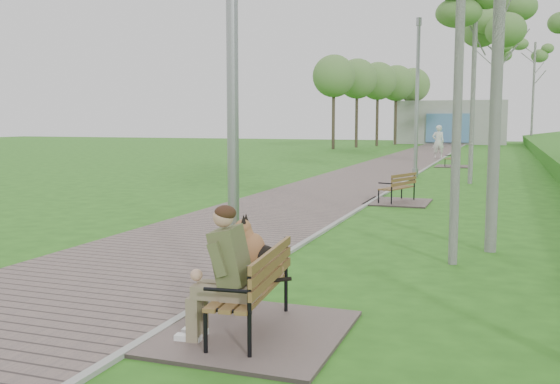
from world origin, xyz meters
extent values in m
plane|color=#295F19|center=(0.00, 0.00, 0.00)|extent=(120.00, 120.00, 0.00)
cube|color=#695955|center=(-1.75, 21.50, 0.02)|extent=(3.50, 67.00, 0.04)
cube|color=#999993|center=(0.00, 21.50, 0.03)|extent=(0.10, 67.00, 0.05)
cube|color=#9E9E99|center=(-1.50, 51.00, 2.00)|extent=(10.00, 5.00, 4.00)
cube|color=#4F80B1|center=(-1.50, 48.40, 1.50)|extent=(4.00, 0.20, 2.60)
cube|color=#695955|center=(0.91, -4.55, 0.02)|extent=(1.78, 1.98, 0.04)
cube|color=brown|center=(0.86, -4.55, 0.45)|extent=(0.59, 1.52, 0.04)
cube|color=brown|center=(1.09, -4.52, 0.71)|extent=(0.18, 1.48, 0.33)
cube|color=#695955|center=(0.67, 6.09, 0.02)|extent=(1.58, 1.76, 0.04)
cube|color=brown|center=(0.62, 6.09, 0.40)|extent=(0.81, 1.38, 0.04)
cube|color=brown|center=(0.82, 6.02, 0.63)|extent=(0.47, 1.26, 0.29)
cube|color=#695955|center=(1.03, 20.00, 0.02)|extent=(1.58, 1.76, 0.04)
cube|color=brown|center=(0.98, 20.00, 0.40)|extent=(0.60, 1.37, 0.04)
cube|color=brown|center=(1.19, 19.96, 0.63)|extent=(0.25, 1.31, 0.29)
cylinder|color=gray|center=(0.34, -3.73, 0.17)|extent=(0.22, 0.22, 0.33)
cylinder|color=gray|center=(0.34, -3.73, 2.76)|extent=(0.13, 0.13, 5.51)
cylinder|color=gray|center=(0.10, 13.80, 0.17)|extent=(0.23, 0.23, 0.34)
cylinder|color=gray|center=(0.10, 13.80, 2.87)|extent=(0.14, 0.14, 5.73)
cylinder|color=gray|center=(0.10, 13.80, 5.79)|extent=(0.21, 0.21, 0.29)
cylinder|color=gray|center=(0.20, 35.06, 0.13)|extent=(0.17, 0.17, 0.26)
cylinder|color=gray|center=(0.20, 35.06, 2.15)|extent=(0.10, 0.10, 4.30)
cylinder|color=gray|center=(0.20, 35.06, 4.34)|extent=(0.15, 0.15, 0.21)
imported|color=white|center=(-0.30, 26.51, 0.95)|extent=(0.80, 0.66, 1.90)
cylinder|color=silver|center=(2.56, -0.68, 3.59)|extent=(0.16, 0.16, 7.19)
cylinder|color=silver|center=(2.18, 11.99, 4.25)|extent=(0.18, 0.18, 8.50)
cylinder|color=silver|center=(2.66, 20.67, 4.17)|extent=(0.19, 0.19, 8.34)
ellipsoid|color=#608C44|center=(2.66, 20.67, 6.84)|extent=(2.71, 2.71, 3.67)
cylinder|color=silver|center=(2.79, 22.71, 3.80)|extent=(0.18, 0.18, 7.60)
ellipsoid|color=#608C44|center=(2.79, 22.71, 6.23)|extent=(2.64, 2.64, 3.34)
cylinder|color=silver|center=(2.66, 39.62, 4.47)|extent=(0.18, 0.18, 8.93)
ellipsoid|color=#608C44|center=(2.66, 39.62, 7.33)|extent=(2.53, 2.53, 3.93)
cylinder|color=silver|center=(5.57, 50.43, 4.54)|extent=(0.20, 0.20, 9.08)
ellipsoid|color=#608C44|center=(5.57, 50.43, 7.44)|extent=(2.85, 2.85, 3.99)
camera|label=1|loc=(3.20, -10.17, 2.13)|focal=40.00mm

